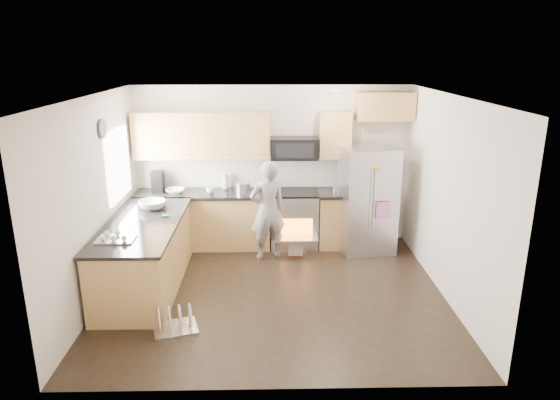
{
  "coord_description": "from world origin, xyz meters",
  "views": [
    {
      "loc": [
        -0.05,
        -6.07,
        3.13
      ],
      "look_at": [
        0.09,
        0.5,
        1.15
      ],
      "focal_mm": 32.0,
      "sensor_mm": 36.0,
      "label": 1
    }
  ],
  "objects_px": {
    "person": "(268,210)",
    "stove_range": "(294,206)",
    "refrigerator": "(367,200)",
    "dish_rack": "(175,323)"
  },
  "relations": [
    {
      "from": "person",
      "to": "stove_range",
      "type": "bearing_deg",
      "value": -150.48
    },
    {
      "from": "refrigerator",
      "to": "person",
      "type": "distance_m",
      "value": 1.6
    },
    {
      "from": "refrigerator",
      "to": "dish_rack",
      "type": "height_order",
      "value": "refrigerator"
    },
    {
      "from": "refrigerator",
      "to": "stove_range",
      "type": "bearing_deg",
      "value": 159.48
    },
    {
      "from": "stove_range",
      "to": "person",
      "type": "distance_m",
      "value": 0.66
    },
    {
      "from": "dish_rack",
      "to": "refrigerator",
      "type": "bearing_deg",
      "value": 41.56
    },
    {
      "from": "stove_range",
      "to": "refrigerator",
      "type": "distance_m",
      "value": 1.19
    },
    {
      "from": "person",
      "to": "dish_rack",
      "type": "xyz_separation_m",
      "value": [
        -1.08,
        -2.1,
        -0.69
      ]
    },
    {
      "from": "refrigerator",
      "to": "person",
      "type": "height_order",
      "value": "refrigerator"
    },
    {
      "from": "person",
      "to": "refrigerator",
      "type": "bearing_deg",
      "value": 169.41
    }
  ]
}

